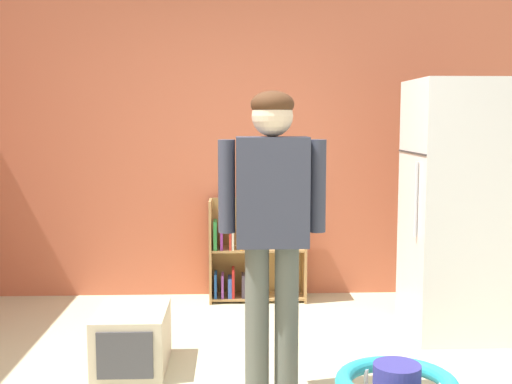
# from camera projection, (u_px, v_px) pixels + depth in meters

# --- Properties ---
(back_wall) EXTENTS (5.20, 0.06, 2.70)m
(back_wall) POSITION_uv_depth(u_px,v_px,m) (227.00, 138.00, 5.44)
(back_wall) COLOR #C76646
(back_wall) RESTS_ON ground
(refrigerator) EXTENTS (0.73, 0.68, 1.78)m
(refrigerator) POSITION_uv_depth(u_px,v_px,m) (460.00, 209.00, 4.46)
(refrigerator) COLOR white
(refrigerator) RESTS_ON ground
(bookshelf) EXTENTS (0.80, 0.28, 0.85)m
(bookshelf) POSITION_uv_depth(u_px,v_px,m) (251.00, 256.00, 5.38)
(bookshelf) COLOR #AA7F4A
(bookshelf) RESTS_ON ground
(standing_person) EXTENTS (0.57, 0.23, 1.66)m
(standing_person) POSITION_uv_depth(u_px,v_px,m) (272.00, 215.00, 3.39)
(standing_person) COLOR #55584E
(standing_person) RESTS_ON ground
(pet_carrier) EXTENTS (0.42, 0.55, 0.36)m
(pet_carrier) POSITION_uv_depth(u_px,v_px,m) (132.00, 339.00, 3.89)
(pet_carrier) COLOR beige
(pet_carrier) RESTS_ON ground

